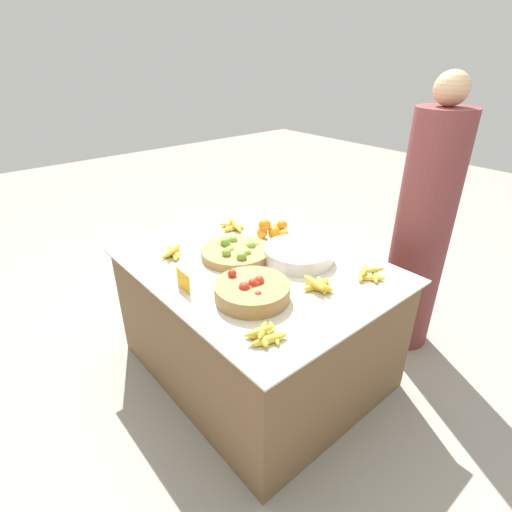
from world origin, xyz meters
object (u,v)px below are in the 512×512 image
at_px(metal_bowl, 298,254).
at_px(price_sign, 183,281).
at_px(tomato_basket, 252,291).
at_px(lime_bowl, 236,252).
at_px(vendor_person, 422,233).

height_order(metal_bowl, price_sign, price_sign).
relative_size(tomato_basket, price_sign, 2.96).
xyz_separation_m(lime_bowl, tomato_basket, (0.39, -0.21, 0.01)).
relative_size(lime_bowl, metal_bowl, 1.03).
xyz_separation_m(tomato_basket, metal_bowl, (-0.13, 0.44, -0.00)).
bearing_deg(tomato_basket, vendor_person, 81.58).
xyz_separation_m(lime_bowl, price_sign, (0.12, -0.41, 0.02)).
distance_m(tomato_basket, price_sign, 0.34).
distance_m(metal_bowl, vendor_person, 0.82).
distance_m(metal_bowl, price_sign, 0.66).
relative_size(lime_bowl, price_sign, 3.28).
xyz_separation_m(price_sign, vendor_person, (0.45, 1.40, 0.00)).
height_order(lime_bowl, vendor_person, vendor_person).
relative_size(metal_bowl, vendor_person, 0.23).
relative_size(lime_bowl, vendor_person, 0.23).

